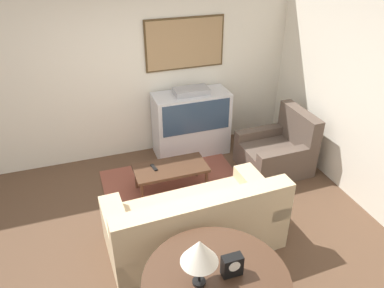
# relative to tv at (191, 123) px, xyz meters

# --- Properties ---
(ground_plane) EXTENTS (12.00, 12.00, 0.00)m
(ground_plane) POSITION_rel_tv_xyz_m (-0.89, -1.79, -0.53)
(ground_plane) COLOR brown
(wall_back) EXTENTS (12.00, 0.10, 2.70)m
(wall_back) POSITION_rel_tv_xyz_m (-0.87, 0.34, 0.82)
(wall_back) COLOR silver
(wall_back) RESTS_ON ground_plane
(wall_right) EXTENTS (0.06, 12.00, 2.70)m
(wall_right) POSITION_rel_tv_xyz_m (1.74, -1.79, 0.82)
(wall_right) COLOR silver
(wall_right) RESTS_ON ground_plane
(area_rug) EXTENTS (1.97, 1.76, 0.01)m
(area_rug) POSITION_rel_tv_xyz_m (-0.55, -1.00, -0.53)
(area_rug) COLOR brown
(area_rug) RESTS_ON ground_plane
(tv) EXTENTS (1.19, 0.53, 1.13)m
(tv) POSITION_rel_tv_xyz_m (0.00, 0.00, 0.00)
(tv) COLOR silver
(tv) RESTS_ON ground_plane
(couch) EXTENTS (2.01, 1.03, 0.91)m
(couch) POSITION_rel_tv_xyz_m (-0.64, -2.02, -0.22)
(couch) COLOR #CCB289
(couch) RESTS_ON ground_plane
(armchair) EXTENTS (0.97, 0.89, 0.92)m
(armchair) POSITION_rel_tv_xyz_m (1.09, -0.88, -0.25)
(armchair) COLOR brown
(armchair) RESTS_ON ground_plane
(coffee_table) EXTENTS (1.01, 0.50, 0.40)m
(coffee_table) POSITION_rel_tv_xyz_m (-0.61, -0.91, -0.18)
(coffee_table) COLOR #472D1E
(coffee_table) RESTS_ON ground_plane
(console_table) EXTENTS (1.24, 1.24, 0.77)m
(console_table) POSITION_rel_tv_xyz_m (-0.85, -3.15, 0.17)
(console_table) COLOR #472D1E
(console_table) RESTS_ON ground_plane
(table_lamp) EXTENTS (0.30, 0.30, 0.47)m
(table_lamp) POSITION_rel_tv_xyz_m (-1.00, -3.13, 0.59)
(table_lamp) COLOR black
(table_lamp) RESTS_ON console_table
(mantel_clock) EXTENTS (0.17, 0.10, 0.20)m
(mantel_clock) POSITION_rel_tv_xyz_m (-0.71, -3.13, 0.33)
(mantel_clock) COLOR black
(mantel_clock) RESTS_ON console_table
(remote) EXTENTS (0.07, 0.17, 0.02)m
(remote) POSITION_rel_tv_xyz_m (-0.83, -0.86, -0.13)
(remote) COLOR black
(remote) RESTS_ON coffee_table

